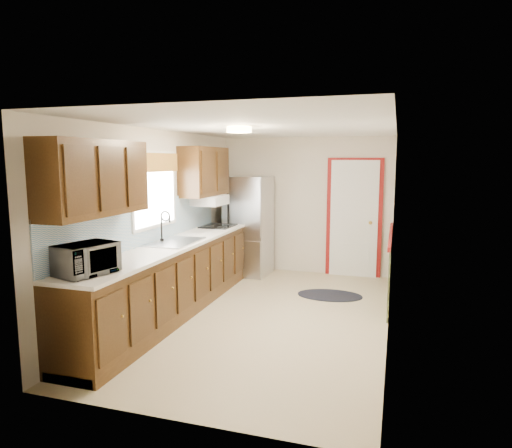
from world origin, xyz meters
The scene contains 8 objects.
room_shell centered at (0.00, 0.00, 1.20)m, with size 3.20×5.20×2.52m.
kitchen_run centered at (-1.24, -0.29, 0.81)m, with size 0.63×4.00×2.20m.
back_wall_trim centered at (0.99, 2.21, 0.89)m, with size 1.12×2.30×2.08m.
ceiling_fixture centered at (-0.30, -0.20, 2.36)m, with size 0.30×0.30×0.06m, color #FFD88C.
microwave centered at (-1.20, -1.95, 1.12)m, with size 0.53×0.29×0.36m, color white.
refrigerator centered at (-0.92, 2.05, 0.86)m, with size 0.76×0.74×1.72m.
rug centered at (0.64, 1.15, 0.01)m, with size 0.96×0.62×0.01m, color black.
cooktop centered at (-1.19, 1.30, 0.95)m, with size 0.47×0.56×0.02m, color black.
Camera 1 is at (1.54, -5.45, 2.00)m, focal length 32.00 mm.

